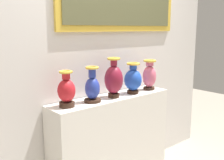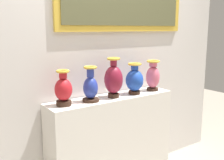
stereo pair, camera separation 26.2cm
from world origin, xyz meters
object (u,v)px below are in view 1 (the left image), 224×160
at_px(vase_sapphire, 133,79).
at_px(vase_rose, 149,75).
at_px(vase_cobalt, 92,87).
at_px(vase_crimson, 66,91).
at_px(vase_burgundy, 113,79).

relative_size(vase_sapphire, vase_rose, 0.97).
height_order(vase_cobalt, vase_rose, same).
bearing_deg(vase_cobalt, vase_rose, 0.23).
bearing_deg(vase_crimson, vase_burgundy, -2.00).
bearing_deg(vase_rose, vase_sapphire, -177.80).
bearing_deg(vase_crimson, vase_sapphire, -1.79).
bearing_deg(vase_burgundy, vase_cobalt, 179.86).
xyz_separation_m(vase_cobalt, vase_rose, (0.78, 0.00, 0.02)).
relative_size(vase_crimson, vase_sapphire, 0.98).
relative_size(vase_cobalt, vase_rose, 1.00).
relative_size(vase_cobalt, vase_burgundy, 0.84).
distance_m(vase_burgundy, vase_sapphire, 0.26).
relative_size(vase_burgundy, vase_rose, 1.19).
distance_m(vase_cobalt, vase_sapphire, 0.52).
xyz_separation_m(vase_crimson, vase_burgundy, (0.52, -0.02, 0.04)).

